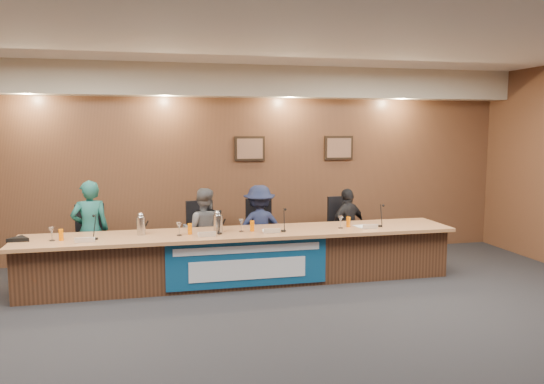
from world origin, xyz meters
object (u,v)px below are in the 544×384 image
at_px(panelist_a, 90,230).
at_px(carafe_left, 141,226).
at_px(banner, 248,263).
at_px(office_chair_a, 92,246).
at_px(office_chair_b, 203,241).
at_px(office_chair_c, 258,238).
at_px(office_chair_d, 345,234).
at_px(panelist_c, 259,228).
at_px(panelist_d, 348,227).
at_px(speakerphone, 19,239).
at_px(dais_body, 243,258).
at_px(carafe_mid, 218,224).
at_px(panelist_b, 203,231).

height_order(panelist_a, carafe_left, panelist_a).
xyz_separation_m(banner, carafe_left, (-1.40, 0.45, 0.49)).
relative_size(office_chair_a, office_chair_b, 1.00).
height_order(office_chair_c, office_chair_d, same).
distance_m(panelist_c, panelist_d, 1.46).
bearing_deg(speakerphone, office_chair_a, 42.73).
xyz_separation_m(dais_body, speakerphone, (-2.93, -0.03, 0.43)).
relative_size(office_chair_c, carafe_left, 1.95).
bearing_deg(carafe_mid, office_chair_a, 156.96).
bearing_deg(panelist_a, office_chair_a, -100.91).
height_order(office_chair_a, speakerphone, speakerphone).
bearing_deg(panelist_d, carafe_mid, -7.80).
height_order(office_chair_d, carafe_mid, carafe_mid).
bearing_deg(office_chair_a, panelist_d, -10.58).
bearing_deg(panelist_a, dais_body, 152.88).
height_order(panelist_b, office_chair_d, panelist_b).
height_order(panelist_c, office_chair_d, panelist_c).
bearing_deg(panelist_a, panelist_b, 169.09).
distance_m(dais_body, speakerphone, 2.96).
relative_size(panelist_b, carafe_left, 5.30).
distance_m(panelist_b, carafe_left, 1.10).
bearing_deg(speakerphone, carafe_mid, -0.20).
xyz_separation_m(panelist_a, office_chair_d, (3.95, 0.10, -0.25)).
relative_size(panelist_c, office_chair_d, 2.76).
bearing_deg(office_chair_b, panelist_c, -13.43).
bearing_deg(panelist_c, panelist_b, 0.63).
relative_size(dais_body, office_chair_d, 12.50).
relative_size(panelist_c, office_chair_a, 2.76).
bearing_deg(speakerphone, office_chair_d, 8.90).
xyz_separation_m(banner, panelist_c, (0.37, 1.03, 0.28)).
relative_size(panelist_d, office_chair_d, 2.58).
bearing_deg(office_chair_a, carafe_mid, -32.17).
height_order(panelist_b, speakerphone, panelist_b).
xyz_separation_m(dais_body, office_chair_a, (-2.13, 0.72, 0.13)).
bearing_deg(office_chair_a, office_chair_d, -9.13).
relative_size(office_chair_d, speakerphone, 1.50).
xyz_separation_m(dais_body, panelist_a, (-2.13, 0.62, 0.38)).
bearing_deg(carafe_mid, panelist_b, 102.46).
xyz_separation_m(panelist_c, office_chair_b, (-0.87, 0.10, -0.18)).
relative_size(banner, carafe_left, 8.95).
relative_size(carafe_left, speakerphone, 0.77).
xyz_separation_m(dais_body, panelist_b, (-0.50, 0.62, 0.30)).
distance_m(panelist_d, office_chair_b, 2.33).
bearing_deg(panelist_a, carafe_left, 130.25).
xyz_separation_m(office_chair_c, speakerphone, (-3.30, -0.75, 0.30)).
xyz_separation_m(office_chair_d, speakerphone, (-4.76, -0.75, 0.30)).
distance_m(office_chair_a, carafe_left, 1.07).
relative_size(panelist_d, office_chair_c, 2.58).
bearing_deg(panelist_c, carafe_left, 18.93).
xyz_separation_m(panelist_b, panelist_c, (0.87, 0.00, 0.01)).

